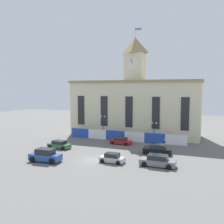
{
  "coord_description": "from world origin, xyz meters",
  "views": [
    {
      "loc": [
        17.39,
        -36.0,
        11.61
      ],
      "look_at": [
        0.0,
        8.31,
        7.17
      ],
      "focal_mm": 40.0,
      "sensor_mm": 36.0,
      "label": 1
    }
  ],
  "objects_px": {
    "car_black_suv": "(157,150)",
    "pedestrian": "(164,143)",
    "car_blue_van": "(45,156)",
    "car_silver_hatch": "(112,158)",
    "car_gray_pickup": "(158,161)",
    "street_lamp_left": "(154,128)",
    "car_red_sedan": "(121,141)",
    "car_green_wagon": "(59,145)",
    "street_lamp_far_left": "(103,122)"
  },
  "relations": [
    {
      "from": "car_black_suv",
      "to": "pedestrian",
      "type": "xyz_separation_m",
      "value": [
        0.32,
        5.53,
        0.09
      ]
    },
    {
      "from": "car_blue_van",
      "to": "pedestrian",
      "type": "distance_m",
      "value": 23.12
    },
    {
      "from": "car_silver_hatch",
      "to": "car_gray_pickup",
      "type": "xyz_separation_m",
      "value": [
        7.07,
        0.69,
        0.12
      ]
    },
    {
      "from": "street_lamp_left",
      "to": "car_black_suv",
      "type": "xyz_separation_m",
      "value": [
        2.55,
        -9.23,
        -2.45
      ]
    },
    {
      "from": "car_silver_hatch",
      "to": "car_gray_pickup",
      "type": "height_order",
      "value": "car_gray_pickup"
    },
    {
      "from": "street_lamp_left",
      "to": "car_red_sedan",
      "type": "height_order",
      "value": "street_lamp_left"
    },
    {
      "from": "car_red_sedan",
      "to": "car_black_suv",
      "type": "relative_size",
      "value": 0.9
    },
    {
      "from": "street_lamp_left",
      "to": "car_green_wagon",
      "type": "relative_size",
      "value": 0.94
    },
    {
      "from": "street_lamp_left",
      "to": "car_green_wagon",
      "type": "xyz_separation_m",
      "value": [
        -16.18,
        -11.9,
        -2.56
      ]
    },
    {
      "from": "street_lamp_far_left",
      "to": "car_gray_pickup",
      "type": "relative_size",
      "value": 1.02
    },
    {
      "from": "street_lamp_far_left",
      "to": "car_red_sedan",
      "type": "relative_size",
      "value": 1.2
    },
    {
      "from": "street_lamp_left",
      "to": "car_green_wagon",
      "type": "bearing_deg",
      "value": -143.66
    },
    {
      "from": "street_lamp_far_left",
      "to": "car_black_suv",
      "type": "relative_size",
      "value": 1.08
    },
    {
      "from": "car_red_sedan",
      "to": "car_silver_hatch",
      "type": "xyz_separation_m",
      "value": [
        3.09,
        -12.89,
        0.02
      ]
    },
    {
      "from": "car_blue_van",
      "to": "car_gray_pickup",
      "type": "relative_size",
      "value": 0.98
    },
    {
      "from": "car_red_sedan",
      "to": "car_blue_van",
      "type": "relative_size",
      "value": 0.86
    },
    {
      "from": "street_lamp_left",
      "to": "car_green_wagon",
      "type": "distance_m",
      "value": 20.25
    },
    {
      "from": "street_lamp_left",
      "to": "car_gray_pickup",
      "type": "height_order",
      "value": "street_lamp_left"
    },
    {
      "from": "car_gray_pickup",
      "to": "car_blue_van",
      "type": "bearing_deg",
      "value": 13.85
    },
    {
      "from": "car_gray_pickup",
      "to": "street_lamp_left",
      "type": "bearing_deg",
      "value": -75.77
    },
    {
      "from": "street_lamp_far_left",
      "to": "car_gray_pickup",
      "type": "distance_m",
      "value": 22.99
    },
    {
      "from": "pedestrian",
      "to": "car_silver_hatch",
      "type": "bearing_deg",
      "value": 89.71
    },
    {
      "from": "car_green_wagon",
      "to": "car_gray_pickup",
      "type": "bearing_deg",
      "value": -7.34
    },
    {
      "from": "car_red_sedan",
      "to": "car_silver_hatch",
      "type": "relative_size",
      "value": 1.15
    },
    {
      "from": "street_lamp_far_left",
      "to": "car_green_wagon",
      "type": "relative_size",
      "value": 1.14
    },
    {
      "from": "street_lamp_left",
      "to": "car_gray_pickup",
      "type": "relative_size",
      "value": 0.84
    },
    {
      "from": "street_lamp_far_left",
      "to": "car_black_suv",
      "type": "distance_m",
      "value": 17.54
    },
    {
      "from": "car_green_wagon",
      "to": "car_gray_pickup",
      "type": "height_order",
      "value": "car_gray_pickup"
    },
    {
      "from": "car_blue_van",
      "to": "car_green_wagon",
      "type": "xyz_separation_m",
      "value": [
        -2.95,
        8.4,
        -0.25
      ]
    },
    {
      "from": "street_lamp_far_left",
      "to": "car_black_suv",
      "type": "bearing_deg",
      "value": -32.3
    },
    {
      "from": "street_lamp_left",
      "to": "pedestrian",
      "type": "relative_size",
      "value": 2.63
    },
    {
      "from": "car_red_sedan",
      "to": "car_gray_pickup",
      "type": "bearing_deg",
      "value": 133.3
    },
    {
      "from": "street_lamp_far_left",
      "to": "car_green_wagon",
      "type": "xyz_separation_m",
      "value": [
        -4.13,
        -11.9,
        -3.17
      ]
    },
    {
      "from": "car_silver_hatch",
      "to": "car_gray_pickup",
      "type": "bearing_deg",
      "value": -173.4
    },
    {
      "from": "car_silver_hatch",
      "to": "pedestrian",
      "type": "xyz_separation_m",
      "value": [
        5.95,
        13.18,
        0.23
      ]
    },
    {
      "from": "car_black_suv",
      "to": "car_silver_hatch",
      "type": "relative_size",
      "value": 1.28
    },
    {
      "from": "car_green_wagon",
      "to": "street_lamp_left",
      "type": "bearing_deg",
      "value": 41.01
    },
    {
      "from": "car_blue_van",
      "to": "car_black_suv",
      "type": "height_order",
      "value": "car_blue_van"
    },
    {
      "from": "car_blue_van",
      "to": "car_green_wagon",
      "type": "relative_size",
      "value": 1.11
    },
    {
      "from": "car_silver_hatch",
      "to": "car_black_suv",
      "type": "bearing_deg",
      "value": -125.36
    },
    {
      "from": "car_red_sedan",
      "to": "car_silver_hatch",
      "type": "bearing_deg",
      "value": 106.98
    },
    {
      "from": "car_black_suv",
      "to": "car_gray_pickup",
      "type": "relative_size",
      "value": 0.94
    },
    {
      "from": "car_red_sedan",
      "to": "car_green_wagon",
      "type": "bearing_deg",
      "value": 41.85
    },
    {
      "from": "car_blue_van",
      "to": "car_gray_pickup",
      "type": "distance_m",
      "value": 17.7
    },
    {
      "from": "car_green_wagon",
      "to": "street_lamp_far_left",
      "type": "bearing_deg",
      "value": 75.55
    },
    {
      "from": "car_black_suv",
      "to": "car_green_wagon",
      "type": "bearing_deg",
      "value": -175.27
    },
    {
      "from": "street_lamp_left",
      "to": "pedestrian",
      "type": "height_order",
      "value": "street_lamp_left"
    },
    {
      "from": "street_lamp_left",
      "to": "car_blue_van",
      "type": "distance_m",
      "value": 24.34
    },
    {
      "from": "car_red_sedan",
      "to": "car_gray_pickup",
      "type": "height_order",
      "value": "car_gray_pickup"
    },
    {
      "from": "pedestrian",
      "to": "street_lamp_far_left",
      "type": "bearing_deg",
      "value": 10.06
    }
  ]
}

